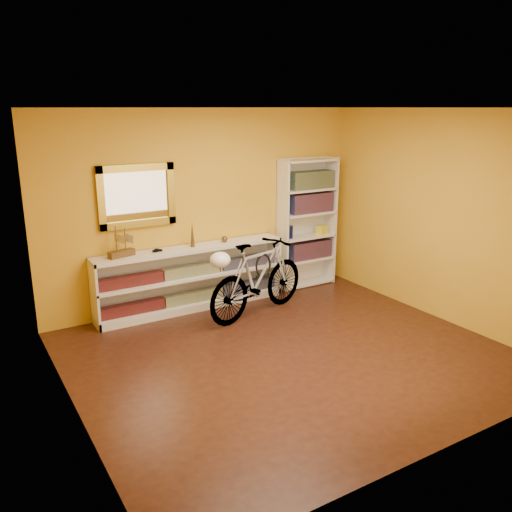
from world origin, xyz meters
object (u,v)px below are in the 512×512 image
console_unit (192,278)px  bicycle (258,278)px  helmet (220,260)px  bookcase (307,223)px

console_unit → bicycle: size_ratio=1.54×
helmet → bicycle: bearing=15.1°
console_unit → bicycle: bicycle is taller
bookcase → console_unit: bearing=-179.2°
bookcase → bicycle: (-1.25, -0.66, -0.45)m
bookcase → bicycle: size_ratio=1.13×
bookcase → helmet: 2.05m
console_unit → bookcase: bookcase is taller
bicycle → helmet: bicycle is taller
console_unit → helmet: bearing=-89.2°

